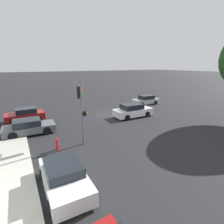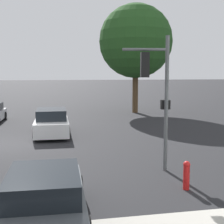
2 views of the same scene
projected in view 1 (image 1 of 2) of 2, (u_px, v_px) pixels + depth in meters
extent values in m
plane|color=black|center=(109.00, 114.00, 21.83)|extent=(300.00, 300.00, 0.00)
cylinder|color=#515456|center=(82.00, 113.00, 13.00)|extent=(0.14, 0.14, 5.00)
cylinder|color=#515456|center=(79.00, 85.00, 13.21)|extent=(0.33, 1.63, 0.10)
cube|color=black|center=(79.00, 92.00, 13.36)|extent=(0.34, 0.34, 0.90)
sphere|color=red|center=(81.00, 88.00, 13.34)|extent=(0.20, 0.20, 0.20)
sphere|color=#99660F|center=(82.00, 92.00, 13.42)|extent=(0.20, 0.20, 0.20)
sphere|color=#0F511E|center=(82.00, 96.00, 13.50)|extent=(0.20, 0.20, 0.20)
cube|color=black|center=(85.00, 113.00, 13.07)|extent=(0.27, 0.38, 0.35)
sphere|color=orange|center=(86.00, 113.00, 13.12)|extent=(0.18, 0.18, 0.18)
cube|color=silver|center=(133.00, 112.00, 20.72)|extent=(4.64, 1.94, 0.79)
cube|color=black|center=(132.00, 106.00, 20.45)|extent=(2.42, 1.69, 0.59)
cylinder|color=black|center=(138.00, 111.00, 22.21)|extent=(0.66, 0.23, 0.66)
cylinder|color=black|center=(147.00, 114.00, 20.69)|extent=(0.66, 0.23, 0.66)
cylinder|color=black|center=(119.00, 114.00, 20.88)|extent=(0.66, 0.23, 0.66)
cylinder|color=black|center=(127.00, 118.00, 19.36)|extent=(0.66, 0.23, 0.66)
cube|color=#B7B7BC|center=(146.00, 101.00, 27.20)|extent=(4.19, 1.86, 0.68)
cube|color=black|center=(147.00, 97.00, 27.11)|extent=(2.20, 1.58, 0.56)
cylinder|color=black|center=(142.00, 104.00, 26.01)|extent=(0.61, 0.24, 0.61)
cylinder|color=black|center=(136.00, 102.00, 27.38)|extent=(0.61, 0.24, 0.61)
cylinder|color=black|center=(155.00, 103.00, 27.13)|extent=(0.61, 0.24, 0.61)
cylinder|color=black|center=(149.00, 101.00, 28.50)|extent=(0.61, 0.24, 0.61)
cube|color=maroon|center=(25.00, 116.00, 19.05)|extent=(3.97, 2.01, 0.76)
cube|color=black|center=(26.00, 110.00, 18.96)|extent=(2.08, 1.73, 0.53)
cylinder|color=black|center=(13.00, 122.00, 17.77)|extent=(0.63, 0.24, 0.62)
cylinder|color=black|center=(12.00, 118.00, 19.27)|extent=(0.63, 0.24, 0.62)
cylinder|color=black|center=(38.00, 119.00, 18.96)|extent=(0.63, 0.24, 0.62)
cylinder|color=black|center=(36.00, 115.00, 20.46)|extent=(0.63, 0.24, 0.62)
cube|color=#4C5156|center=(30.00, 128.00, 15.59)|extent=(4.34, 2.02, 0.61)
cube|color=black|center=(27.00, 123.00, 15.36)|extent=(2.28, 1.74, 0.54)
cylinder|color=black|center=(44.00, 125.00, 16.99)|extent=(0.71, 0.24, 0.71)
cylinder|color=black|center=(47.00, 131.00, 15.45)|extent=(0.71, 0.24, 0.71)
cylinder|color=black|center=(13.00, 129.00, 15.80)|extent=(0.71, 0.24, 0.71)
cylinder|color=black|center=(13.00, 136.00, 14.27)|extent=(0.71, 0.24, 0.71)
cube|color=silver|center=(65.00, 179.00, 8.59)|extent=(1.92, 4.05, 0.74)
cube|color=black|center=(63.00, 167.00, 8.56)|extent=(1.68, 2.12, 0.47)
cylinder|color=black|center=(91.00, 193.00, 7.99)|extent=(0.23, 0.64, 0.64)
cylinder|color=black|center=(51.00, 208.00, 7.18)|extent=(0.23, 0.64, 0.64)
cylinder|color=black|center=(75.00, 166.00, 10.11)|extent=(0.23, 0.64, 0.64)
cylinder|color=black|center=(42.00, 175.00, 9.30)|extent=(0.23, 0.64, 0.64)
cylinder|color=red|center=(57.00, 145.00, 12.65)|extent=(0.20, 0.20, 0.75)
sphere|color=red|center=(57.00, 139.00, 12.54)|extent=(0.22, 0.22, 0.22)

